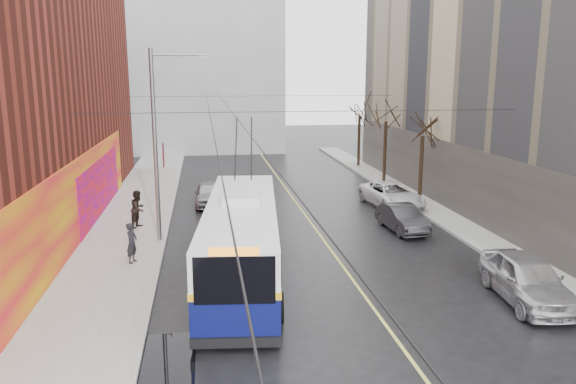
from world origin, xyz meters
The scene contains 20 objects.
ground centered at (0.00, 0.00, 0.00)m, with size 140.00×140.00×0.00m, color black.
sidewalk_left centered at (-8.00, 12.00, 0.07)m, with size 4.00×60.00×0.15m, color gray.
sidewalk_right centered at (9.00, 12.00, 0.07)m, with size 2.00×60.00×0.15m, color gray.
lane_line centered at (1.50, 14.00, 0.00)m, with size 0.12×50.00×0.01m, color #BFB74C.
building_right centered at (16.99, 14.00, 7.99)m, with size 14.06×36.00×16.00m.
building_far centered at (-6.00, 44.99, 9.02)m, with size 20.50×12.10×18.00m.
streetlight_pole centered at (-6.14, 10.00, 4.85)m, with size 2.65×0.60×9.00m.
catenary_wires centered at (-2.54, 14.77, 6.25)m, with size 18.00×60.00×0.22m.
tree_near centered at (9.00, 16.00, 4.98)m, with size 3.20×3.20×6.40m.
tree_mid centered at (9.00, 23.00, 5.25)m, with size 3.20×3.20×6.68m.
tree_far centered at (9.00, 30.00, 5.14)m, with size 3.20×3.20×6.57m.
puddle centered at (-5.55, -1.47, 0.00)m, with size 2.10×3.35×0.01m, color black.
pigeons_flying centered at (-1.19, 9.89, 7.18)m, with size 3.35×3.57×1.91m.
trolleybus centered at (-2.75, 4.67, 1.63)m, with size 3.85×12.51×5.85m.
parked_car_a centered at (7.00, 0.94, 0.83)m, with size 1.97×4.90×1.67m, color #AEADB2.
parked_car_b centered at (5.80, 10.28, 0.67)m, with size 1.41×4.05×1.33m, color #2A292C.
parked_car_c centered at (7.00, 15.43, 0.73)m, with size 2.42×5.26×1.46m, color silver.
following_car centered at (-3.88, 17.62, 0.71)m, with size 1.67×4.15×1.41m, color #98989C.
pedestrian_a centered at (-7.17, 6.83, 1.00)m, with size 0.62×0.40×1.69m, color black.
pedestrian_b centered at (-7.51, 12.43, 1.12)m, with size 0.94×0.73×1.93m, color black.
Camera 1 is at (-4.08, -16.23, 7.89)m, focal length 35.00 mm.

